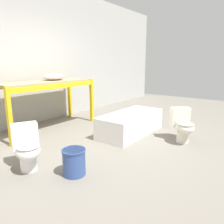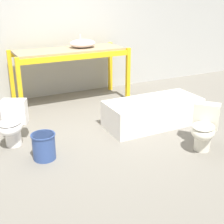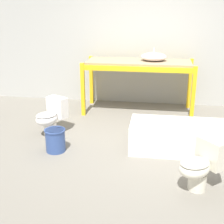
% 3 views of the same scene
% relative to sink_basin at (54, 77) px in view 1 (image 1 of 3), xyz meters
% --- Properties ---
extents(ground_plane, '(12.00, 12.00, 0.00)m').
position_rel_sink_basin_xyz_m(ground_plane, '(-0.22, -1.55, -1.10)').
color(ground_plane, slate).
extents(warehouse_wall_rear, '(10.80, 0.08, 3.20)m').
position_rel_sink_basin_xyz_m(warehouse_wall_rear, '(-0.22, 0.58, 0.50)').
color(warehouse_wall_rear, '#ADADA8').
rests_on(warehouse_wall_rear, ground_plane).
extents(shelving_rack, '(2.11, 0.83, 1.02)m').
position_rel_sink_basin_xyz_m(shelving_rack, '(-0.28, -0.04, -0.22)').
color(shelving_rack, yellow).
rests_on(shelving_rack, ground_plane).
extents(sink_basin, '(0.49, 0.41, 0.23)m').
position_rel_sink_basin_xyz_m(sink_basin, '(0.00, 0.00, 0.00)').
color(sink_basin, silver).
rests_on(sink_basin, shelving_rack).
extents(bathtub_main, '(1.52, 0.66, 0.42)m').
position_rel_sink_basin_xyz_m(bathtub_main, '(0.49, -1.69, -0.85)').
color(bathtub_main, white).
rests_on(bathtub_main, ground_plane).
extents(toilet_near, '(0.52, 0.62, 0.60)m').
position_rel_sink_basin_xyz_m(toilet_near, '(-1.61, -1.39, -0.78)').
color(toilet_near, white).
rests_on(toilet_near, ground_plane).
extents(toilet_far, '(0.62, 0.59, 0.60)m').
position_rel_sink_basin_xyz_m(toilet_far, '(0.64, -2.67, -0.78)').
color(toilet_far, silver).
rests_on(toilet_far, ground_plane).
extents(bucket_white, '(0.31, 0.31, 0.34)m').
position_rel_sink_basin_xyz_m(bucket_white, '(-1.34, -1.98, -0.92)').
color(bucket_white, '#334C8C').
rests_on(bucket_white, ground_plane).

